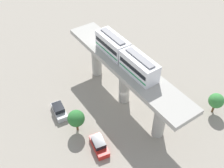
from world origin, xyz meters
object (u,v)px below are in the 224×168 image
parked_car_red (99,145)px  tree_near_viaduct (216,101)px  train (125,55)px  parked_car_silver (59,110)px  tree_mid_lot (76,118)px

parked_car_red → tree_near_viaduct: tree_near_viaduct is taller
train → parked_car_silver: size_ratio=3.08×
parked_car_red → parked_car_silver: bearing=111.8°
tree_near_viaduct → tree_mid_lot: 23.36m
tree_near_viaduct → train: bearing=134.7°
tree_mid_lot → tree_near_viaduct: bearing=-24.6°
parked_car_silver → parked_car_red: same height
parked_car_silver → parked_car_red: size_ratio=0.99×
train → tree_near_viaduct: (11.01, -11.12, -7.33)m
tree_near_viaduct → parked_car_red: bearing=166.5°
parked_car_silver → train: bearing=-10.0°
parked_car_silver → tree_mid_lot: tree_mid_lot is taller
tree_near_viaduct → tree_mid_lot: size_ratio=0.95×
parked_car_red → tree_near_viaduct: (20.18, -4.84, 1.96)m
train → tree_near_viaduct: bearing=-45.3°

